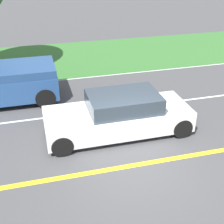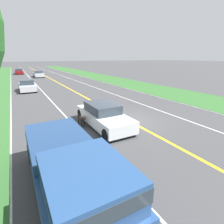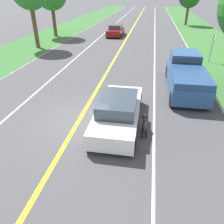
% 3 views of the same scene
% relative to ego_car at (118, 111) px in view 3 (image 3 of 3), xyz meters
% --- Properties ---
extents(ground_plane, '(400.00, 400.00, 0.00)m').
position_rel_ego_car_xyz_m(ground_plane, '(-1.87, 0.05, -0.65)').
color(ground_plane, '#424244').
extents(centre_divider_line, '(0.18, 160.00, 0.01)m').
position_rel_ego_car_xyz_m(centre_divider_line, '(-1.87, 0.05, -0.65)').
color(centre_divider_line, yellow).
rests_on(centre_divider_line, ground).
extents(lane_dash_same_dir, '(0.10, 160.00, 0.01)m').
position_rel_ego_car_xyz_m(lane_dash_same_dir, '(1.63, 0.05, -0.65)').
color(lane_dash_same_dir, white).
rests_on(lane_dash_same_dir, ground).
extents(lane_dash_oncoming, '(0.10, 160.00, 0.01)m').
position_rel_ego_car_xyz_m(lane_dash_oncoming, '(-5.37, 0.05, -0.65)').
color(lane_dash_oncoming, white).
rests_on(lane_dash_oncoming, ground).
extents(ego_car, '(1.86, 4.79, 1.39)m').
position_rel_ego_car_xyz_m(ego_car, '(0.00, 0.00, 0.00)').
color(ego_car, white).
rests_on(ego_car, ground).
extents(dog, '(0.27, 1.25, 0.76)m').
position_rel_ego_car_xyz_m(dog, '(1.21, -0.54, -0.19)').
color(dog, black).
rests_on(dog, ground).
extents(pickup_truck, '(2.03, 5.70, 1.92)m').
position_rel_ego_car_xyz_m(pickup_truck, '(3.43, 4.81, 0.32)').
color(pickup_truck, '#284C84').
rests_on(pickup_truck, ground).
extents(oncoming_car, '(1.85, 4.51, 1.38)m').
position_rel_ego_car_xyz_m(oncoming_car, '(-3.55, 21.67, -0.01)').
color(oncoming_car, maroon).
rests_on(oncoming_car, ground).
extents(street_sign, '(0.11, 0.64, 2.29)m').
position_rel_ego_car_xyz_m(street_sign, '(6.16, 10.96, 0.80)').
color(street_sign, gray).
rests_on(street_sign, ground).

